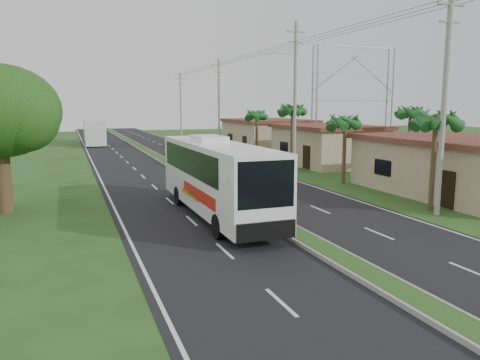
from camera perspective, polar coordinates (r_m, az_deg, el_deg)
name	(u,v)px	position (r m, az deg, el deg)	size (l,w,h in m)	color
ground	(307,242)	(19.28, 8.11, -7.50)	(180.00, 180.00, 0.00)	#294419
road_asphalt	(187,174)	(37.69, -6.47, 0.68)	(14.00, 160.00, 0.02)	black
median_strip	(187,173)	(37.67, -6.47, 0.82)	(1.20, 160.00, 0.18)	gray
lane_edge_left	(100,179)	(36.69, -16.68, 0.12)	(0.12, 160.00, 0.01)	silver
lane_edge_right	(264,171)	(39.80, 2.94, 1.16)	(0.12, 160.00, 0.01)	silver
shop_near	(461,166)	(32.10, 25.36, 1.59)	(8.60, 12.60, 3.52)	tan
shop_mid	(327,144)	(44.69, 10.59, 4.28)	(7.60, 10.60, 3.67)	tan
shop_far	(267,135)	(57.12, 3.36, 5.50)	(8.60, 11.60, 3.82)	tan
palm_verge_a	(436,120)	(26.26, 22.78, 6.78)	(2.40, 2.40, 5.45)	#473321
palm_verge_b	(345,122)	(33.64, 12.71, 6.96)	(2.40, 2.40, 5.05)	#473321
palm_verge_c	(292,110)	(39.41, 6.42, 8.51)	(2.40, 2.40, 5.85)	#473321
palm_verge_d	(257,115)	(47.82, 2.06, 7.96)	(2.40, 2.40, 5.25)	#473321
palm_behind_shop	(411,112)	(40.87, 20.08, 7.77)	(2.40, 2.40, 5.65)	#473321
utility_pole_a	(444,101)	(25.18, 23.63, 8.79)	(1.60, 0.28, 11.00)	gray
utility_pole_b	(295,96)	(38.37, 6.68, 10.19)	(3.20, 0.28, 12.00)	gray
utility_pole_c	(219,104)	(56.93, -2.57, 9.27)	(1.60, 0.28, 11.00)	gray
utility_pole_d	(181,106)	(76.22, -7.22, 8.96)	(1.60, 0.28, 10.50)	gray
billboard_lattice	(353,93)	(55.60, 13.65, 10.22)	(10.18, 1.18, 12.07)	gray
coach_bus_main	(216,173)	(23.08, -2.96, 0.84)	(2.67, 12.22, 3.94)	white
coach_bus_far	(94,130)	(70.22, -17.38, 5.85)	(2.89, 12.29, 3.57)	silver
motorcyclist	(211,177)	(30.58, -3.57, 0.39)	(1.82, 0.83, 2.36)	black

